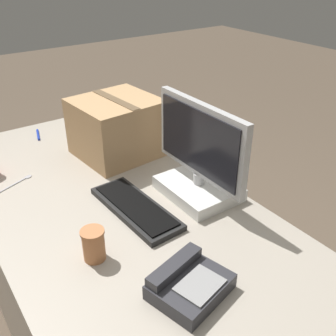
% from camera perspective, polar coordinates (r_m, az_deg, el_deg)
% --- Properties ---
extents(ground_plane, '(12.00, 12.00, 0.00)m').
position_cam_1_polar(ground_plane, '(2.06, -6.65, -22.18)').
color(ground_plane, brown).
extents(office_desk, '(1.80, 0.90, 0.75)m').
position_cam_1_polar(office_desk, '(1.78, -7.37, -14.64)').
color(office_desk, '#A89E8E').
rests_on(office_desk, ground_plane).
extents(monitor, '(0.47, 0.24, 0.38)m').
position_cam_1_polar(monitor, '(1.50, 4.56, 0.75)').
color(monitor, white).
rests_on(monitor, office_desk).
extents(keyboard, '(0.42, 0.17, 0.03)m').
position_cam_1_polar(keyboard, '(1.47, -4.72, -5.77)').
color(keyboard, black).
rests_on(keyboard, office_desk).
extents(desk_phone, '(0.22, 0.25, 0.08)m').
position_cam_1_polar(desk_phone, '(1.15, 3.03, -16.45)').
color(desk_phone, '#2D2D33').
rests_on(desk_phone, office_desk).
extents(paper_cup_right, '(0.08, 0.08, 0.11)m').
position_cam_1_polar(paper_cup_right, '(1.26, -10.75, -10.86)').
color(paper_cup_right, '#BC7547').
rests_on(paper_cup_right, office_desk).
extents(spoon, '(0.08, 0.16, 0.00)m').
position_cam_1_polar(spoon, '(1.76, -20.63, -1.76)').
color(spoon, '#B2B2B7').
rests_on(spoon, office_desk).
extents(cardboard_box, '(0.36, 0.38, 0.27)m').
position_cam_1_polar(cardboard_box, '(1.83, -7.43, 5.87)').
color(cardboard_box, tan).
rests_on(cardboard_box, office_desk).
extents(pen_marker, '(0.12, 0.04, 0.01)m').
position_cam_1_polar(pen_marker, '(2.15, -18.34, 4.61)').
color(pen_marker, '#1933B2').
rests_on(pen_marker, office_desk).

